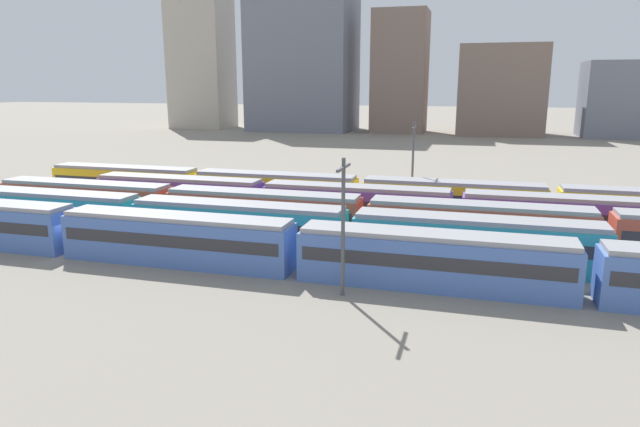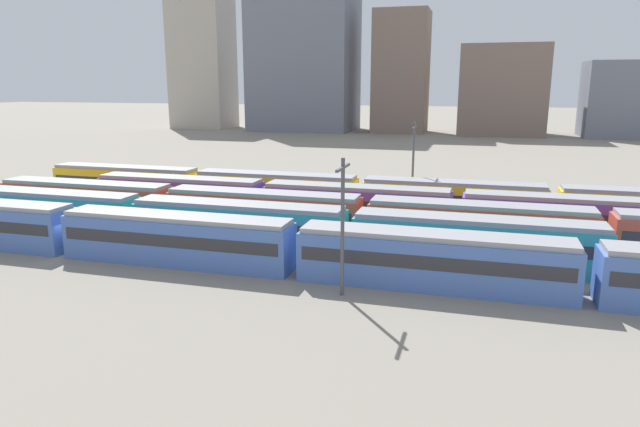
% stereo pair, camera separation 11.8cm
% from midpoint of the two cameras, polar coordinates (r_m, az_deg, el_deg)
% --- Properties ---
extents(ground_plane, '(600.00, 600.00, 0.00)m').
position_cam_midpoint_polar(ground_plane, '(56.89, -16.53, -0.96)').
color(ground_plane, gray).
extents(train_track_0, '(112.50, 3.06, 3.75)m').
position_cam_midpoint_polar(train_track_0, '(38.47, 25.54, -5.42)').
color(train_track_0, '#4C70BC').
rests_on(train_track_0, ground_plane).
extents(train_track_1, '(55.80, 3.06, 3.75)m').
position_cam_midpoint_polar(train_track_1, '(46.76, -8.37, -1.13)').
color(train_track_1, teal).
rests_on(train_track_1, ground_plane).
extents(train_track_2, '(93.60, 3.06, 3.75)m').
position_cam_midpoint_polar(train_track_2, '(47.86, 15.67, -1.15)').
color(train_track_2, '#BC4C38').
rests_on(train_track_2, ground_plane).
extents(train_track_4, '(93.60, 3.06, 3.75)m').
position_cam_midpoint_polar(train_track_4, '(58.07, 13.19, 1.44)').
color(train_track_4, yellow).
rests_on(train_track_4, ground_plane).
extents(catenary_pole_0, '(0.24, 3.20, 8.84)m').
position_cam_midpoint_polar(catenary_pole_0, '(34.98, 2.26, -0.67)').
color(catenary_pole_0, '#4C4C51').
rests_on(catenary_pole_0, ground_plane).
extents(catenary_pole_1, '(0.24, 3.20, 9.31)m').
position_cam_midpoint_polar(catenary_pole_1, '(60.89, 9.33, 5.28)').
color(catenary_pole_1, '#4C4C51').
rests_on(catenary_pole_1, ground_plane).
extents(distant_building_0, '(16.60, 13.68, 40.34)m').
position_cam_midpoint_polar(distant_building_0, '(177.87, -11.96, 15.00)').
color(distant_building_0, '#B2A899').
rests_on(distant_building_0, ground_plane).
extents(distant_building_1, '(28.42, 21.36, 44.80)m').
position_cam_midpoint_polar(distant_building_1, '(165.74, -1.72, 16.21)').
color(distant_building_1, slate).
rests_on(distant_building_1, ground_plane).
extents(distant_building_2, '(14.30, 13.43, 32.37)m').
position_cam_midpoint_polar(distant_building_2, '(159.41, 8.10, 13.98)').
color(distant_building_2, '#7A665B').
rests_on(distant_building_2, ground_plane).
extents(distant_building_3, '(21.67, 17.40, 22.97)m').
position_cam_midpoint_polar(distant_building_3, '(157.93, 17.88, 11.80)').
color(distant_building_3, '#7A665B').
rests_on(distant_building_3, ground_plane).
extents(distant_building_4, '(18.69, 15.93, 18.68)m').
position_cam_midpoint_polar(distant_building_4, '(161.43, 28.29, 10.14)').
color(distant_building_4, slate).
rests_on(distant_building_4, ground_plane).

